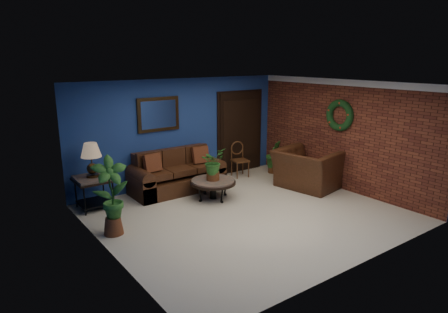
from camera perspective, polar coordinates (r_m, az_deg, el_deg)
floor at (r=7.90m, az=3.32°, el=-8.14°), size 5.50×5.50×0.00m
wall_back at (r=9.53m, az=-6.12°, el=3.53°), size 5.50×0.04×2.50m
wall_left at (r=6.20m, az=-16.63°, el=-2.76°), size 0.04×5.00×2.50m
wall_right_brick at (r=9.47m, az=16.46°, el=2.96°), size 0.04×5.00×2.50m
ceiling at (r=7.33m, az=3.60°, el=10.28°), size 5.50×5.00×0.02m
crown_molding at (r=9.30m, az=16.86°, el=10.08°), size 0.03×5.00×0.14m
wall_mirror at (r=9.14m, az=-9.35°, el=5.96°), size 1.02×0.06×0.77m
closet_door at (r=10.51m, az=2.29°, el=3.48°), size 1.44×0.06×2.18m
wreath at (r=9.38m, az=16.18°, el=5.67°), size 0.16×0.72×0.72m
sofa at (r=9.20m, az=-6.90°, el=-2.90°), size 2.11×0.91×0.95m
coffee_table at (r=8.57m, az=-1.59°, el=-3.72°), size 0.98×0.98×0.42m
end_table at (r=8.41m, az=-18.13°, el=-3.77°), size 0.72×0.72×0.66m
table_lamp at (r=8.26m, az=-18.43°, el=0.09°), size 0.40×0.40×0.67m
side_chair at (r=10.17m, az=2.16°, el=-0.03°), size 0.45×0.45×0.89m
armchair at (r=9.46m, az=11.82°, el=-1.76°), size 1.43×1.57×0.89m
coffee_plant at (r=8.45m, az=-1.61°, el=-0.93°), size 0.60×0.56×0.69m
floor_plant at (r=10.53m, az=7.07°, el=0.10°), size 0.46×0.40×0.87m
tall_plant at (r=7.03m, az=-15.83°, el=-5.10°), size 0.65×0.49×1.38m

